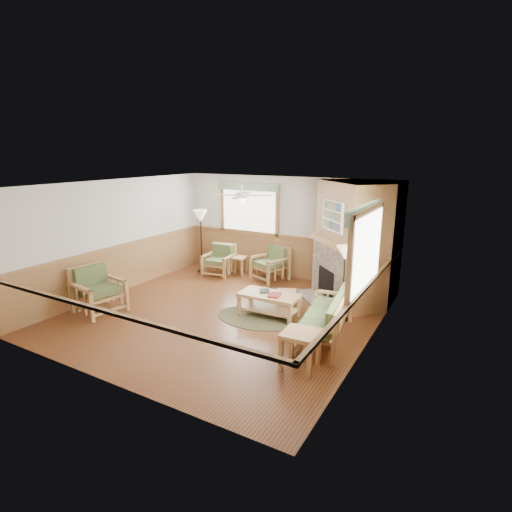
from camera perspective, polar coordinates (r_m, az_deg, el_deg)
The scene contains 24 objects.
floor at distance 8.56m, azimuth -4.70°, elevation -8.21°, with size 6.00×6.00×0.01m, color brown.
ceiling at distance 7.91m, azimuth -5.11°, elevation 10.16°, with size 6.00×6.00×0.01m, color white.
wall_back at distance 10.67m, azimuth 4.24°, elevation 4.04°, with size 6.00×0.02×2.70m, color silver.
wall_front at distance 6.01m, azimuth -21.32°, elevation -5.47°, with size 6.00×0.02×2.70m, color silver.
wall_left at distance 10.10m, azimuth -19.11°, elevation 2.64°, with size 0.02×6.00×2.70m, color silver.
wall_right at distance 6.94m, azimuth 16.04°, elevation -2.37°, with size 0.02×6.00×2.70m, color silver.
wainscot at distance 8.36m, azimuth -4.78°, elevation -4.70°, with size 6.00×6.00×1.10m, color #996C3F, non-canonical shape.
fireplace at distance 9.09m, azimuth 13.37°, elevation 1.79°, with size 2.20×2.20×2.70m, color #996C3F, non-canonical shape.
window_back at distance 11.00m, azimuth -1.00°, elevation 10.59°, with size 1.90×0.16×1.50m, color white, non-canonical shape.
window_right at distance 6.52m, azimuth 16.00°, elevation 7.19°, with size 0.16×1.90×1.50m, color white, non-canonical shape.
ceiling_fan at distance 8.00m, azimuth -2.07°, elevation 9.97°, with size 1.24×1.24×0.36m, color white, non-canonical shape.
sofa at distance 7.41m, azimuth 9.74°, elevation -8.48°, with size 0.76×1.86×0.85m, color tan, non-canonical shape.
armchair_back_left at distance 11.04m, azimuth -5.34°, elevation -0.61°, with size 0.74×0.74×0.83m, color tan, non-canonical shape.
armchair_back_right at distance 10.59m, azimuth 1.97°, elevation -1.05°, with size 0.79×0.79×0.89m, color tan, non-canonical shape.
armchair_left at distance 9.08m, azimuth -21.57°, elevation -4.53°, with size 0.87×0.87×0.98m, color tan, non-canonical shape.
coffee_table at distance 8.32m, azimuth 1.89°, elevation -6.99°, with size 1.23×0.61×0.49m, color tan, non-canonical shape.
end_table_chairs at distance 11.12m, azimuth -2.57°, elevation -1.32°, with size 0.45×0.43×0.50m, color tan, non-canonical shape.
end_table_sofa at distance 6.46m, azimuth 6.30°, elevation -13.23°, with size 0.54×0.52×0.61m, color tan, non-canonical shape.
footstool at distance 8.83m, azimuth 4.33°, elevation -6.15°, with size 0.42×0.42×0.36m, color tan, non-canonical shape.
braided_rug at distance 8.30m, azimuth -0.15°, elevation -8.82°, with size 1.66×1.66×0.01m, color #4E4D31.
floor_lamp_left at distance 11.29m, azimuth -7.82°, elevation 2.12°, with size 0.41×0.41×1.77m, color black, non-canonical shape.
floor_lamp_right at distance 8.15m, azimuth 12.41°, elevation -3.87°, with size 0.35×0.35×1.54m, color black, non-canonical shape.
book_red at distance 8.11m, azimuth 2.68°, elevation -5.49°, with size 0.22×0.30×0.03m, color maroon.
book_dark at distance 8.34m, azimuth 1.21°, elevation -4.92°, with size 0.20×0.27×0.03m, color black.
Camera 1 is at (4.48, -6.49, 3.32)m, focal length 28.00 mm.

